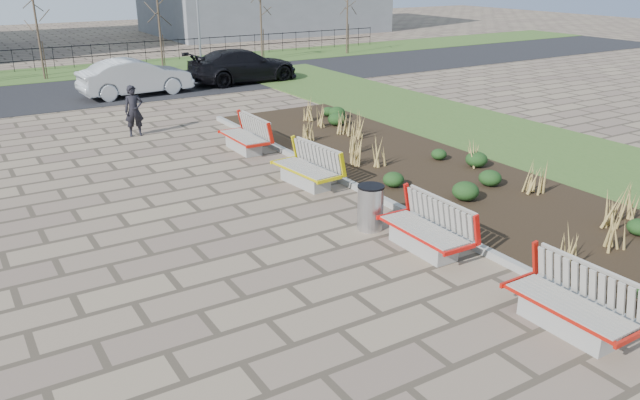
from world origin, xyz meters
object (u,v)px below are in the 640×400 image
litter_bin (370,208)px  car_silver (135,77)px  bench_a (570,302)px  lamp_east (198,10)px  pedestrian (134,111)px  bench_c (305,166)px  car_black (243,66)px  bench_d (243,135)px  bench_b (424,227)px

litter_bin → car_silver: car_silver is taller
bench_a → lamp_east: size_ratio=0.35×
litter_bin → pedestrian: (-2.02, 10.43, 0.35)m
bench_c → pedestrian: bearing=102.0°
car_silver → lamp_east: 8.21m
car_silver → car_black: bearing=-87.9°
litter_bin → bench_d: bearing=87.9°
bench_b → car_black: size_ratio=0.39×
bench_d → litter_bin: bench_d is taller
litter_bin → pedestrian: size_ratio=0.58×
bench_b → bench_c: bearing=90.4°
bench_c → car_silver: car_silver is taller
bench_b → car_silver: car_silver is taller
bench_d → lamp_east: lamp_east is taller
lamp_east → bench_c: bearing=-104.1°
bench_d → bench_b: bearing=-90.0°
car_black → pedestrian: bearing=131.9°
bench_b → bench_a: bearing=-89.6°
bench_c → car_silver: size_ratio=0.44×
litter_bin → bench_a: bearing=-87.0°
pedestrian → car_black: 10.28m
bench_c → car_black: (5.03, 14.46, 0.30)m
litter_bin → lamp_east: size_ratio=0.16×
bench_c → lamp_east: bearing=70.4°
bench_b → bench_d: size_ratio=1.00×
lamp_east → car_black: bearing=-89.6°
bench_b → bench_c: 4.62m
pedestrian → litter_bin: bearing=-71.0°
bench_d → lamp_east: (5.00, 16.12, 2.54)m
pedestrian → car_black: size_ratio=0.31×
pedestrian → car_silver: pedestrian is taller
bench_c → car_silver: bearing=85.7°
bench_a → litter_bin: (-0.26, 4.85, -0.02)m
bench_d → car_black: size_ratio=0.39×
litter_bin → car_silver: (-0.02, 17.16, 0.32)m
bench_a → litter_bin: bearing=92.2°
bench_b → pedestrian: pedestrian is taller
pedestrian → lamp_east: bearing=68.0°
bench_a → car_silver: car_silver is taller
car_silver → bench_a: bearing=177.5°
car_silver → car_black: (5.31, 0.50, 0.00)m
lamp_east → bench_d: bearing=-107.2°
bench_b → car_silver: 18.59m
car_black → bench_c: bearing=158.0°
bench_c → car_silver: (-0.28, 13.96, 0.30)m
car_black → lamp_east: size_ratio=0.90×
pedestrian → lamp_east: lamp_east is taller
bench_c → litter_bin: (-0.26, -3.19, -0.02)m
bench_c → car_black: car_black is taller
car_silver → bench_d: bearing=178.3°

